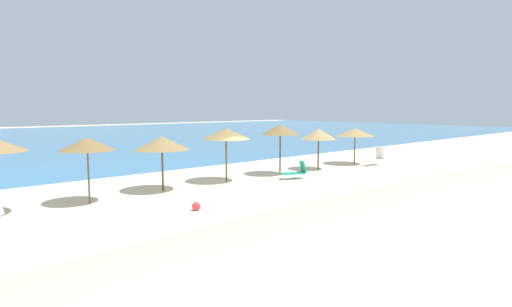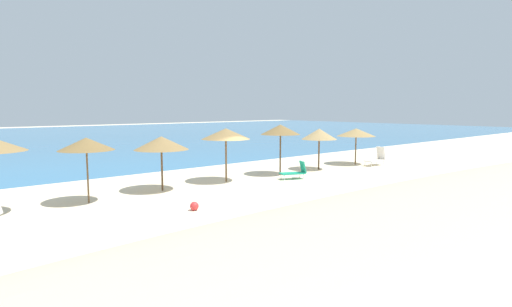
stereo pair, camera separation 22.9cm
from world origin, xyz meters
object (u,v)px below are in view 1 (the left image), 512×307
object	(u,v)px
lounge_chair_1	(295,171)
lounge_chair_2	(375,158)
beach_umbrella_2	(162,143)
beach_umbrella_4	(280,130)
beach_umbrella_5	(319,134)
beach_umbrella_6	(355,132)
beach_umbrella_1	(87,144)
beach_umbrella_3	(226,134)
beach_ball	(196,206)

from	to	relation	value
lounge_chair_1	lounge_chair_2	size ratio (longest dim) A/B	0.94
beach_umbrella_2	beach_umbrella_4	bearing A→B (deg)	-2.38
beach_umbrella_5	beach_umbrella_6	bearing A→B (deg)	-1.17
beach_umbrella_5	beach_umbrella_2	bearing A→B (deg)	177.57
beach_umbrella_5	lounge_chair_1	size ratio (longest dim) A/B	1.71
beach_umbrella_4	beach_umbrella_6	distance (m)	7.04
beach_umbrella_2	beach_umbrella_5	size ratio (longest dim) A/B	0.99
beach_umbrella_1	beach_umbrella_4	bearing A→B (deg)	-0.00
beach_umbrella_3	beach_umbrella_4	xyz separation A→B (m)	(3.74, -0.24, 0.10)
lounge_chair_2	beach_ball	size ratio (longest dim) A/B	4.77
lounge_chair_2	beach_ball	bearing A→B (deg)	103.19
beach_umbrella_3	beach_umbrella_5	xyz separation A→B (m)	(6.99, -0.38, -0.29)
lounge_chair_1	lounge_chair_2	world-z (taller)	lounge_chair_2
beach_umbrella_5	lounge_chair_2	bearing A→B (deg)	-16.68
beach_umbrella_3	beach_umbrella_4	size ratio (longest dim) A/B	0.96
beach_umbrella_4	beach_umbrella_6	bearing A→B (deg)	-1.80
beach_umbrella_1	lounge_chair_2	xyz separation A→B (m)	(18.60, -1.47, -1.92)
beach_umbrella_4	beach_umbrella_6	xyz separation A→B (m)	(7.02, -0.22, -0.42)
beach_umbrella_3	lounge_chair_2	xyz separation A→B (m)	(11.41, -1.70, -2.03)
beach_umbrella_3	beach_ball	xyz separation A→B (m)	(-4.59, -4.11, -2.36)
beach_umbrella_3	beach_umbrella_5	distance (m)	7.01
lounge_chair_1	beach_umbrella_6	bearing A→B (deg)	-56.08
beach_umbrella_6	beach_umbrella_5	bearing A→B (deg)	178.83
beach_umbrella_4	beach_umbrella_5	bearing A→B (deg)	-2.54
lounge_chair_2	beach_umbrella_4	bearing A→B (deg)	83.78
beach_umbrella_5	beach_umbrella_3	bearing A→B (deg)	176.89
beach_umbrella_5	beach_umbrella_1	bearing A→B (deg)	179.42
beach_umbrella_6	lounge_chair_2	bearing A→B (deg)	-62.59
beach_umbrella_2	beach_umbrella_3	distance (m)	3.70
beach_umbrella_5	beach_ball	distance (m)	12.34
beach_umbrella_1	beach_umbrella_5	size ratio (longest dim) A/B	1.04
beach_umbrella_3	beach_umbrella_6	bearing A→B (deg)	-2.43
beach_umbrella_6	lounge_chair_1	distance (m)	7.75
beach_ball	lounge_chair_2	bearing A→B (deg)	8.57
beach_umbrella_5	lounge_chair_1	xyz separation A→B (m)	(-3.64, -1.45, -1.82)
beach_umbrella_3	lounge_chair_1	size ratio (longest dim) A/B	1.87
lounge_chair_1	beach_ball	world-z (taller)	lounge_chair_1
beach_umbrella_3	beach_umbrella_5	bearing A→B (deg)	-3.11
beach_umbrella_4	lounge_chair_2	distance (m)	8.09
beach_umbrella_1	beach_umbrella_6	xyz separation A→B (m)	(17.96, -0.22, -0.22)
beach_umbrella_1	beach_umbrella_2	xyz separation A→B (m)	(3.51, 0.31, -0.18)
lounge_chair_1	beach_ball	xyz separation A→B (m)	(-7.94, -2.29, -0.25)
beach_umbrella_4	lounge_chair_2	size ratio (longest dim) A/B	1.83
beach_umbrella_1	beach_umbrella_5	distance (m)	14.19
beach_umbrella_3	lounge_chair_1	bearing A→B (deg)	-28.60
beach_umbrella_6	beach_ball	xyz separation A→B (m)	(-15.35, -3.66, -2.04)
beach_umbrella_3	beach_ball	world-z (taller)	beach_umbrella_3
beach_umbrella_1	beach_umbrella_6	world-z (taller)	beach_umbrella_1
lounge_chair_1	beach_umbrella_3	bearing A→B (deg)	84.84
beach_umbrella_5	beach_ball	xyz separation A→B (m)	(-11.58, -3.73, -2.07)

